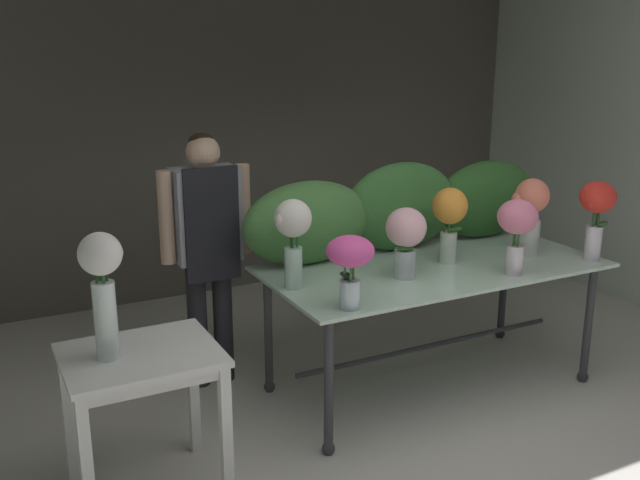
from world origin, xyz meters
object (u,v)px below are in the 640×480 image
side_table_white (142,373)px  vase_blush_carnations (406,236)px  vase_ivory_freesia (293,232)px  vase_scarlet_snapdragons (597,209)px  vase_white_roses_tall (103,284)px  vase_coral_anemones (531,210)px  vase_sunset_dahlias (450,216)px  display_table_glass (433,282)px  florist (207,235)px  vase_rosy_hydrangea (517,225)px  vase_fuchsia_roses (351,260)px

side_table_white → vase_blush_carnations: vase_blush_carnations is taller
vase_ivory_freesia → vase_scarlet_snapdragons: size_ratio=1.00×
side_table_white → vase_white_roses_tall: bearing=179.6°
vase_coral_anemones → vase_ivory_freesia: size_ratio=0.98×
vase_sunset_dahlias → vase_ivory_freesia: vase_ivory_freesia is taller
side_table_white → vase_scarlet_snapdragons: bearing=-1.5°
vase_blush_carnations → vase_scarlet_snapdragons: (1.20, -0.25, 0.08)m
display_table_glass → vase_ivory_freesia: 1.01m
florist → vase_blush_carnations: 1.20m
florist → vase_rosy_hydrangea: size_ratio=3.59×
vase_fuchsia_roses → vase_sunset_dahlias: (0.90, 0.40, 0.04)m
display_table_glass → vase_rosy_hydrangea: bearing=-49.6°
vase_coral_anemones → vase_scarlet_snapdragons: vase_scarlet_snapdragons is taller
vase_white_roses_tall → vase_blush_carnations: bearing=5.8°
vase_fuchsia_roses → vase_scarlet_snapdragons: 1.72m
side_table_white → florist: florist is taller
vase_coral_anemones → vase_blush_carnations: size_ratio=1.19×
display_table_glass → vase_coral_anemones: bearing=-8.0°
vase_sunset_dahlias → vase_scarlet_snapdragons: (0.81, -0.36, 0.03)m
vase_blush_carnations → vase_sunset_dahlias: size_ratio=0.88×
display_table_glass → vase_coral_anemones: 0.77m
florist → vase_blush_carnations: size_ratio=3.89×
vase_fuchsia_roses → vase_scarlet_snapdragons: vase_scarlet_snapdragons is taller
vase_blush_carnations → display_table_glass: bearing=22.1°
vase_fuchsia_roses → vase_rosy_hydrangea: vase_rosy_hydrangea is taller
side_table_white → vase_ivory_freesia: 1.07m
vase_white_roses_tall → vase_sunset_dahlias: bearing=7.9°
vase_ivory_freesia → side_table_white: bearing=-161.8°
vase_blush_carnations → vase_sunset_dahlias: bearing=16.7°
vase_coral_anemones → vase_ivory_freesia: 1.57m
florist → vase_white_roses_tall: 1.25m
vase_rosy_hydrangea → vase_white_roses_tall: (-2.27, 0.07, -0.01)m
vase_white_roses_tall → vase_ivory_freesia: bearing=15.9°
florist → vase_white_roses_tall: size_ratio=2.71×
florist → vase_sunset_dahlias: size_ratio=3.42×
vase_fuchsia_roses → vase_sunset_dahlias: 0.98m
side_table_white → vase_coral_anemones: 2.53m
vase_ivory_freesia → vase_rosy_hydrangea: bearing=-16.7°
vase_white_roses_tall → vase_fuchsia_roses: bearing=-5.2°
vase_scarlet_snapdragons → display_table_glass: bearing=158.5°
vase_blush_carnations → vase_rosy_hydrangea: 0.64m
vase_rosy_hydrangea → vase_scarlet_snapdragons: size_ratio=0.90×
vase_rosy_hydrangea → vase_white_roses_tall: bearing=178.3°
vase_fuchsia_roses → vase_ivory_freesia: (-0.12, 0.41, 0.06)m
florist → vase_fuchsia_roses: size_ratio=4.19×
vase_coral_anemones → vase_ivory_freesia: vase_ivory_freesia is taller
vase_ivory_freesia → vase_white_roses_tall: (-1.05, -0.30, -0.03)m
vase_sunset_dahlias → vase_rosy_hydrangea: vase_sunset_dahlias is taller
vase_blush_carnations → vase_white_roses_tall: bearing=-174.2°
vase_fuchsia_roses → vase_sunset_dahlias: bearing=23.8°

